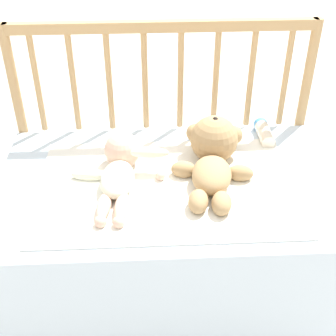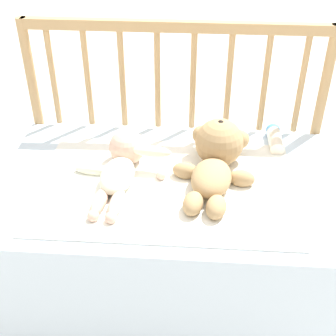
% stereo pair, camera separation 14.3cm
% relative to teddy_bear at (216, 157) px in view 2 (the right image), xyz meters
% --- Properties ---
extents(ground_plane, '(12.00, 12.00, 0.00)m').
position_rel_teddy_bear_xyz_m(ground_plane, '(-0.15, -0.06, -0.62)').
color(ground_plane, silver).
extents(crib_mattress, '(1.08, 0.66, 0.55)m').
position_rel_teddy_bear_xyz_m(crib_mattress, '(-0.15, -0.06, -0.34)').
color(crib_mattress, silver).
rests_on(crib_mattress, ground_plane).
extents(crib_rail, '(1.08, 0.04, 0.95)m').
position_rel_teddy_bear_xyz_m(crib_rail, '(-0.15, 0.29, 0.04)').
color(crib_rail, tan).
rests_on(crib_rail, ground_plane).
extents(blanket, '(0.79, 0.52, 0.01)m').
position_rel_teddy_bear_xyz_m(blanket, '(-0.15, -0.09, -0.06)').
color(blanket, white).
rests_on(blanket, crib_mattress).
extents(teddy_bear, '(0.26, 0.40, 0.16)m').
position_rel_teddy_bear_xyz_m(teddy_bear, '(0.00, 0.00, 0.00)').
color(teddy_bear, tan).
rests_on(teddy_bear, crib_mattress).
extents(baby, '(0.31, 0.38, 0.12)m').
position_rel_teddy_bear_xyz_m(baby, '(-0.30, -0.04, -0.02)').
color(baby, '#EAEACC').
rests_on(baby, crib_mattress).
extents(baby_bottle, '(0.05, 0.16, 0.05)m').
position_rel_teddy_bear_xyz_m(baby_bottle, '(0.21, 0.20, -0.04)').
color(baby_bottle, '#F4E5CC').
rests_on(baby_bottle, crib_mattress).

